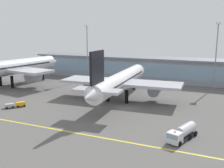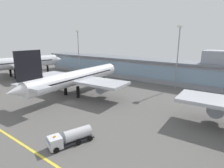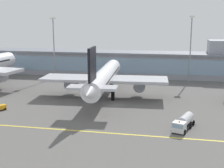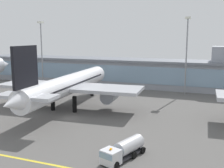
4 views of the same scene
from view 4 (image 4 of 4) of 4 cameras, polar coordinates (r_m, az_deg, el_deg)
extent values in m
plane|color=#5B5956|center=(66.22, -8.61, -7.01)|extent=(180.00, 180.00, 0.00)
cube|color=yellow|center=(49.53, -21.64, -13.54)|extent=(144.00, 0.50, 0.01)
cube|color=#9399A3|center=(107.40, 3.71, 2.20)|extent=(125.24, 12.00, 9.59)
cube|color=#84A3BC|center=(101.63, 2.70, 2.04)|extent=(120.23, 0.20, 6.14)
cube|color=slate|center=(106.83, 3.74, 4.96)|extent=(128.24, 14.00, 0.80)
cone|color=silver|center=(121.91, -21.56, 3.78)|extent=(6.46, 6.20, 5.79)
cylinder|color=black|center=(73.45, -12.14, -3.77)|extent=(1.10, 1.10, 4.13)
cylinder|color=black|center=(70.68, -7.75, -4.17)|extent=(1.10, 1.10, 4.13)
cylinder|color=black|center=(89.75, -4.19, -1.10)|extent=(1.10, 1.10, 4.13)
cylinder|color=white|center=(74.15, -8.87, -0.08)|extent=(8.04, 43.56, 5.16)
cone|color=white|center=(95.27, -2.74, 2.23)|extent=(5.20, 4.96, 4.90)
cone|color=white|center=(54.44, -19.78, -3.75)|extent=(4.75, 5.95, 4.38)
cube|color=#84A3BC|center=(92.11, -3.44, 2.52)|extent=(4.10, 3.86, 1.55)
cube|color=black|center=(74.08, -8.88, 0.22)|extent=(7.63, 36.65, 0.41)
cube|color=#B7BAC1|center=(74.26, -8.86, -0.57)|extent=(39.38, 12.96, 0.83)
cylinder|color=#999EA8|center=(81.23, -15.23, -1.36)|extent=(3.98, 5.86, 3.61)
cylinder|color=#999EA8|center=(72.09, -0.48, -2.41)|extent=(3.98, 5.86, 3.61)
cube|color=black|center=(56.91, -17.49, 3.41)|extent=(1.14, 7.82, 8.25)
cube|color=#B7BAC1|center=(57.83, -17.19, -2.44)|extent=(12.70, 5.58, 0.66)
cylinder|color=black|center=(41.81, 0.91, -16.48)|extent=(0.63, 1.14, 1.10)
cylinder|color=black|center=(43.32, -1.87, -15.50)|extent=(0.63, 1.14, 1.10)
cylinder|color=black|center=(45.07, 4.61, -14.47)|extent=(0.63, 1.14, 1.10)
cylinder|color=black|center=(46.48, 1.91, -13.67)|extent=(0.63, 1.14, 1.10)
cylinder|color=black|center=(46.99, 6.43, -13.45)|extent=(0.63, 1.14, 1.10)
cylinder|color=black|center=(48.34, 3.79, -12.73)|extent=(0.63, 1.14, 1.10)
cube|color=#2D2D33|center=(45.67, 3.10, -14.26)|extent=(4.62, 7.91, 0.30)
cube|color=silver|center=(42.37, -0.26, -14.83)|extent=(3.21, 3.05, 2.20)
cube|color=#84A3BC|center=(42.17, -0.27, -14.23)|extent=(3.14, 3.10, 0.88)
cylinder|color=silver|center=(45.56, 3.53, -12.54)|extent=(3.96, 6.02, 2.30)
cube|color=orange|center=(41.88, -0.27, -13.31)|extent=(0.30, 0.40, 0.20)
cylinder|color=gray|center=(93.47, 15.10, 5.33)|extent=(0.44, 0.44, 24.50)
cube|color=silver|center=(93.39, 15.46, 13.05)|extent=(1.80, 1.80, 0.70)
cylinder|color=gray|center=(109.93, -14.29, 5.84)|extent=(0.44, 0.44, 23.91)
cube|color=silver|center=(109.82, -14.57, 12.25)|extent=(1.80, 1.80, 0.70)
camera|label=1|loc=(14.82, -136.15, 4.34)|focal=41.80mm
camera|label=2|loc=(21.78, 58.20, 8.94)|focal=29.30mm
camera|label=3|loc=(32.79, -130.66, 2.15)|focal=49.56mm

